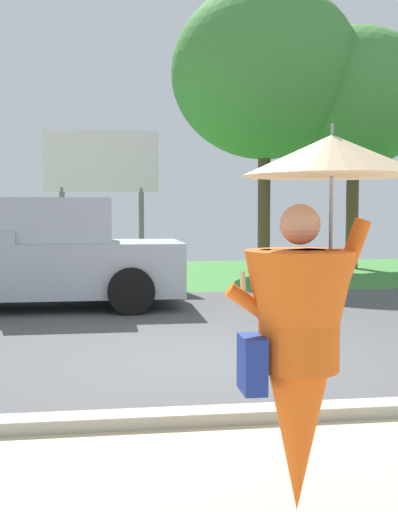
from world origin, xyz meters
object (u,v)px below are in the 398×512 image
object	(u,v)px
monk_pedestrian	(306,316)
tree_right_mid	(265,73)
roadside_billboard	(102,172)
pickup_truck	(32,257)
tree_center_back	(354,99)

from	to	relation	value
monk_pedestrian	tree_right_mid	distance (m)	15.67
monk_pedestrian	roadside_billboard	xyz separation A→B (m)	(-1.23, 11.48, 1.46)
monk_pedestrian	roadside_billboard	size ratio (longest dim) A/B	0.61
pickup_truck	tree_center_back	bearing A→B (deg)	29.93
pickup_truck	tree_center_back	xyz separation A→B (m)	(8.35, 6.58, 4.02)
tree_right_mid	roadside_billboard	bearing A→B (deg)	-145.52
monk_pedestrian	tree_right_mid	xyz separation A→B (m)	(3.36, 14.63, 4.48)
monk_pedestrian	tree_right_mid	world-z (taller)	tree_right_mid
pickup_truck	tree_right_mid	distance (m)	10.04
pickup_truck	roadside_billboard	xyz separation A→B (m)	(1.16, 3.60, 1.68)
roadside_billboard	tree_center_back	world-z (taller)	tree_center_back
tree_center_back	tree_right_mid	bearing A→B (deg)	176.18
roadside_billboard	tree_right_mid	bearing A→B (deg)	34.48
pickup_truck	tree_center_back	distance (m)	11.37
pickup_truck	tree_right_mid	xyz separation A→B (m)	(5.76, 6.75, 4.70)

